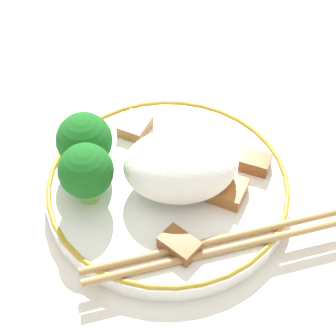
{
  "coord_description": "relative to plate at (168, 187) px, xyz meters",
  "views": [
    {
      "loc": [
        -0.02,
        -0.33,
        0.42
      ],
      "look_at": [
        0.0,
        0.0,
        0.04
      ],
      "focal_mm": 60.0,
      "sensor_mm": 36.0,
      "label": 1
    }
  ],
  "objects": [
    {
      "name": "meat_near_front",
      "position": [
        0.01,
        -0.07,
        0.01
      ],
      "size": [
        0.04,
        0.04,
        0.01
      ],
      "color": "brown",
      "rests_on": "plate"
    },
    {
      "name": "broccoli_back_center",
      "position": [
        -0.07,
        -0.01,
        0.04
      ],
      "size": [
        0.05,
        0.05,
        0.06
      ],
      "color": "#7FB756",
      "rests_on": "plate"
    },
    {
      "name": "meat_near_left",
      "position": [
        -0.03,
        0.07,
        0.01
      ],
      "size": [
        0.04,
        0.04,
        0.01
      ],
      "color": "#9E6633",
      "rests_on": "plate"
    },
    {
      "name": "plate",
      "position": [
        0.0,
        0.0,
        0.0
      ],
      "size": [
        0.23,
        0.23,
        0.02
      ],
      "color": "white",
      "rests_on": "ground_plane"
    },
    {
      "name": "meat_near_right",
      "position": [
        0.05,
        -0.02,
        0.01
      ],
      "size": [
        0.04,
        0.04,
        0.01
      ],
      "color": "#995B28",
      "rests_on": "plate"
    },
    {
      "name": "broccoli_back_left",
      "position": [
        -0.07,
        0.03,
        0.04
      ],
      "size": [
        0.05,
        0.05,
        0.06
      ],
      "color": "#7FB756",
      "rests_on": "plate"
    },
    {
      "name": "rice_mound",
      "position": [
        0.01,
        -0.01,
        0.04
      ],
      "size": [
        0.1,
        0.08,
        0.06
      ],
      "color": "white",
      "rests_on": "plate"
    },
    {
      "name": "chopsticks",
      "position": [
        0.04,
        -0.07,
        0.01
      ],
      "size": [
        0.23,
        0.06,
        0.01
      ],
      "color": "#AD8451",
      "rests_on": "plate"
    },
    {
      "name": "meat_on_rice_edge",
      "position": [
        0.04,
        0.03,
        0.01
      ],
      "size": [
        0.02,
        0.03,
        0.01
      ],
      "color": "#995B28",
      "rests_on": "plate"
    },
    {
      "name": "meat_near_back",
      "position": [
        0.08,
        0.01,
        0.01
      ],
      "size": [
        0.03,
        0.03,
        0.01
      ],
      "color": "brown",
      "rests_on": "plate"
    },
    {
      "name": "ground_plane",
      "position": [
        0.0,
        0.0,
        -0.01
      ],
      "size": [
        3.0,
        3.0,
        0.0
      ],
      "primitive_type": "plane",
      "color": "silver"
    }
  ]
}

